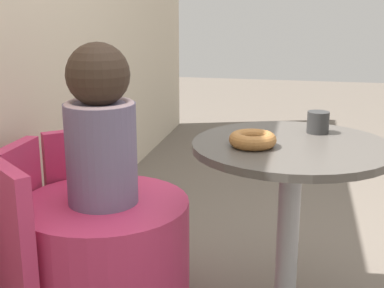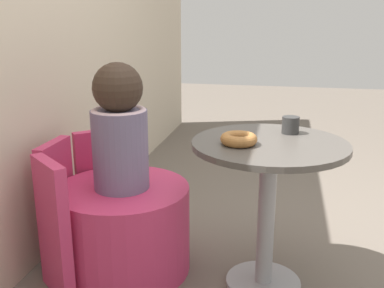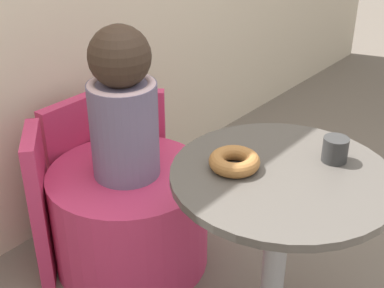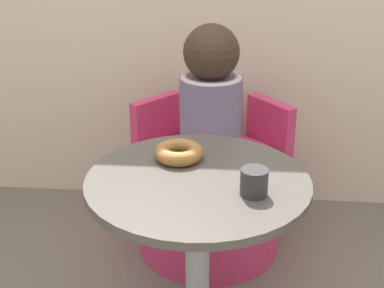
% 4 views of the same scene
% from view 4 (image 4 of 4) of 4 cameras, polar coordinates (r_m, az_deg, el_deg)
% --- Properties ---
extents(round_table, '(0.65, 0.65, 0.66)m').
position_cam_4_polar(round_table, '(1.60, 0.60, -8.83)').
color(round_table, '#99999E').
rests_on(round_table, ground_plane).
extents(tub_chair, '(0.61, 0.61, 0.41)m').
position_cam_4_polar(tub_chair, '(2.31, 1.84, -6.30)').
color(tub_chair, '#C63360').
rests_on(tub_chair, ground_plane).
extents(booth_backrest, '(0.71, 0.26, 0.60)m').
position_cam_4_polar(booth_backrest, '(2.49, 2.20, -1.48)').
color(booth_backrest, '#C63360').
rests_on(booth_backrest, ground_plane).
extents(child_figure, '(0.25, 0.25, 0.56)m').
position_cam_4_polar(child_figure, '(2.11, 2.01, 4.95)').
color(child_figure, slate).
rests_on(child_figure, tub_chair).
extents(donut, '(0.15, 0.15, 0.05)m').
position_cam_4_polar(donut, '(1.63, -1.41, -0.90)').
color(donut, '#9E6633').
rests_on(donut, round_table).
extents(cup, '(0.07, 0.07, 0.07)m').
position_cam_4_polar(cup, '(1.43, 6.64, -4.05)').
color(cup, '#2D2D2D').
rests_on(cup, round_table).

